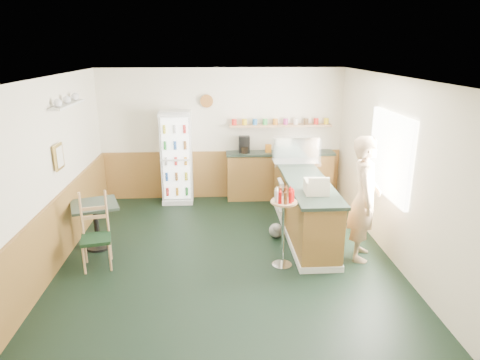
{
  "coord_description": "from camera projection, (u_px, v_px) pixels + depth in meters",
  "views": [
    {
      "loc": [
        -0.14,
        -5.76,
        3.11
      ],
      "look_at": [
        0.23,
        0.6,
        1.11
      ],
      "focal_mm": 32.0,
      "sensor_mm": 36.0,
      "label": 1
    }
  ],
  "objects": [
    {
      "name": "ground",
      "position": [
        227.0,
        262.0,
        6.42
      ],
      "size": [
        6.0,
        6.0,
        0.0
      ],
      "primitive_type": "plane",
      "color": "black",
      "rests_on": "ground"
    },
    {
      "name": "room_envelope",
      "position": [
        210.0,
        153.0,
        6.65
      ],
      "size": [
        5.04,
        6.02,
        2.72
      ],
      "color": "beige",
      "rests_on": "ground"
    },
    {
      "name": "service_counter",
      "position": [
        303.0,
        206.0,
        7.38
      ],
      "size": [
        0.68,
        3.01,
        1.01
      ],
      "color": "#9E6A33",
      "rests_on": "ground"
    },
    {
      "name": "back_counter",
      "position": [
        279.0,
        173.0,
        8.99
      ],
      "size": [
        2.24,
        0.42,
        1.69
      ],
      "color": "#9E6A33",
      "rests_on": "ground"
    },
    {
      "name": "drinks_fridge",
      "position": [
        177.0,
        157.0,
        8.7
      ],
      "size": [
        0.62,
        0.53,
        1.88
      ],
      "color": "silver",
      "rests_on": "ground"
    },
    {
      "name": "display_case",
      "position": [
        296.0,
        151.0,
        7.89
      ],
      "size": [
        0.85,
        0.44,
        0.48
      ],
      "color": "silver",
      "rests_on": "service_counter"
    },
    {
      "name": "cash_register",
      "position": [
        316.0,
        187.0,
        6.36
      ],
      "size": [
        0.35,
        0.37,
        0.19
      ],
      "primitive_type": "cube",
      "rotation": [
        0.0,
        0.0,
        -0.04
      ],
      "color": "beige",
      "rests_on": "service_counter"
    },
    {
      "name": "shopkeeper",
      "position": [
        364.0,
        199.0,
        6.33
      ],
      "size": [
        0.62,
        0.74,
        1.89
      ],
      "primitive_type": "imported",
      "rotation": [
        0.0,
        0.0,
        1.26
      ],
      "color": "tan",
      "rests_on": "ground"
    },
    {
      "name": "condiment_stand",
      "position": [
        284.0,
        215.0,
        6.1
      ],
      "size": [
        0.38,
        0.38,
        1.18
      ],
      "rotation": [
        0.0,
        0.0,
        -0.15
      ],
      "color": "silver",
      "rests_on": "ground"
    },
    {
      "name": "newspaper_rack",
      "position": [
        281.0,
        198.0,
        7.48
      ],
      "size": [
        0.09,
        0.41,
        0.66
      ],
      "color": "black",
      "rests_on": "ground"
    },
    {
      "name": "cafe_table",
      "position": [
        96.0,
        217.0,
        6.74
      ],
      "size": [
        0.87,
        0.87,
        0.75
      ],
      "rotation": [
        0.0,
        0.0,
        0.34
      ],
      "color": "black",
      "rests_on": "ground"
    },
    {
      "name": "cafe_chair",
      "position": [
        97.0,
        228.0,
        6.22
      ],
      "size": [
        0.49,
        0.49,
        1.11
      ],
      "rotation": [
        0.0,
        0.0,
        0.22
      ],
      "color": "black",
      "rests_on": "ground"
    },
    {
      "name": "dog_doorstop",
      "position": [
        276.0,
        230.0,
        7.22
      ],
      "size": [
        0.24,
        0.31,
        0.29
      ],
      "rotation": [
        0.0,
        0.0,
        0.01
      ],
      "color": "gray",
      "rests_on": "ground"
    }
  ]
}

